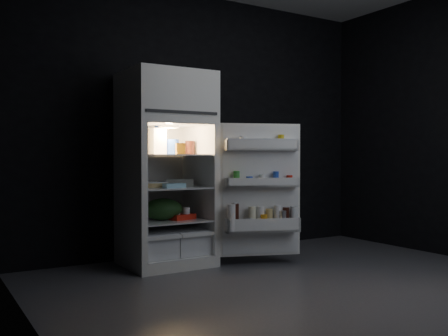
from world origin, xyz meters
TOP-DOWN VIEW (x-y plane):
  - floor at (0.00, 0.00)m, footprint 4.00×3.40m
  - wall_back at (0.00, 1.70)m, footprint 4.00×0.00m
  - wall_left at (-2.00, 0.00)m, footprint 0.00×3.40m
  - refrigerator at (-0.62, 1.32)m, footprint 0.76×0.71m
  - fridge_door at (0.12, 0.81)m, footprint 0.74×0.43m
  - milk_jug at (-0.67, 1.36)m, footprint 0.14×0.14m
  - mayo_jar at (-0.54, 1.31)m, footprint 0.15×0.15m
  - jam_jar at (-0.35, 1.32)m, footprint 0.11×0.11m
  - amber_bottle at (-0.87, 1.37)m, footprint 0.10×0.10m
  - small_carton at (-0.57, 1.08)m, footprint 0.09×0.07m
  - egg_carton at (-0.49, 1.26)m, footprint 0.28×0.19m
  - pie at (-0.74, 1.34)m, footprint 0.34×0.34m
  - flat_package at (-0.62, 1.11)m, footprint 0.19×0.10m
  - wrapped_pkg at (-0.42, 1.43)m, footprint 0.14×0.13m
  - produce_bag at (-0.67, 1.25)m, footprint 0.39×0.34m
  - yogurt_tray at (-0.50, 1.19)m, footprint 0.26×0.19m
  - small_can_red at (-0.49, 1.40)m, footprint 0.09×0.09m
  - small_can_silver at (-0.43, 1.42)m, footprint 0.07×0.07m

SIDE VIEW (x-z plane):
  - floor at x=0.00m, z-range 0.00..0.00m
  - yogurt_tray at x=-0.50m, z-range 0.43..0.48m
  - small_can_red at x=-0.49m, z-range 0.43..0.52m
  - small_can_silver at x=-0.43m, z-range 0.43..0.52m
  - produce_bag at x=-0.67m, z-range 0.43..0.62m
  - fridge_door at x=0.12m, z-range 0.07..1.29m
  - pie at x=-0.74m, z-range 0.73..0.77m
  - flat_package at x=-0.62m, z-range 0.73..0.77m
  - wrapped_pkg at x=-0.42m, z-range 0.73..0.78m
  - egg_carton at x=-0.49m, z-range 0.73..0.80m
  - refrigerator at x=-0.62m, z-range 0.07..1.85m
  - small_carton at x=-0.57m, z-range 1.03..1.13m
  - jam_jar at x=-0.35m, z-range 1.03..1.16m
  - mayo_jar at x=-0.54m, z-range 1.03..1.17m
  - amber_bottle at x=-0.87m, z-range 1.03..1.25m
  - milk_jug at x=-0.67m, z-range 1.03..1.27m
  - wall_back at x=0.00m, z-range 0.00..2.70m
  - wall_left at x=-2.00m, z-range 0.00..2.70m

